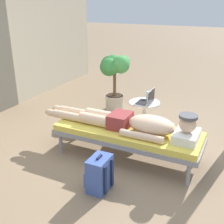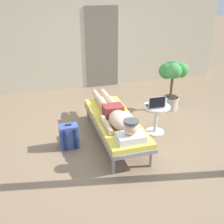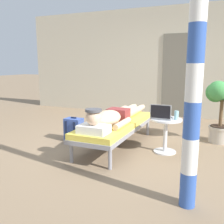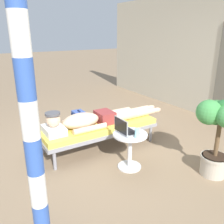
% 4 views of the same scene
% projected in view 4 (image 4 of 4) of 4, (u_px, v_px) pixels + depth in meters
% --- Properties ---
extents(ground_plane, '(40.00, 40.00, 0.00)m').
position_uv_depth(ground_plane, '(103.00, 148.00, 4.01)').
color(ground_plane, '#8C7256').
extents(house_wall_back, '(7.60, 0.20, 2.70)m').
position_uv_depth(house_wall_back, '(218.00, 56.00, 5.09)').
color(house_wall_back, beige).
rests_on(house_wall_back, ground).
extents(lounge_chair, '(0.68, 1.95, 0.42)m').
position_uv_depth(lounge_chair, '(99.00, 128.00, 3.96)').
color(lounge_chair, gray).
rests_on(lounge_chair, ground).
extents(person_reclining, '(0.53, 2.17, 0.33)m').
position_uv_depth(person_reclining, '(94.00, 119.00, 3.86)').
color(person_reclining, white).
rests_on(person_reclining, lounge_chair).
extents(side_table, '(0.48, 0.48, 0.52)m').
position_uv_depth(side_table, '(130.00, 145.00, 3.34)').
color(side_table, silver).
rests_on(side_table, ground).
extents(laptop, '(0.31, 0.24, 0.23)m').
position_uv_depth(laptop, '(125.00, 129.00, 3.29)').
color(laptop, '#A5A8AD').
rests_on(laptop, side_table).
extents(drink_glass, '(0.06, 0.06, 0.13)m').
position_uv_depth(drink_glass, '(137.00, 133.00, 3.15)').
color(drink_glass, '#99D8E5').
rests_on(drink_glass, side_table).
extents(backpack, '(0.30, 0.26, 0.42)m').
position_uv_depth(backpack, '(80.00, 122.00, 4.64)').
color(backpack, '#3F59A5').
rests_on(backpack, ground).
extents(potted_plant, '(0.58, 0.57, 1.06)m').
position_uv_depth(potted_plant, '(219.00, 123.00, 3.06)').
color(potted_plant, '#BFB29E').
rests_on(potted_plant, ground).
extents(porch_post, '(0.15, 0.15, 2.35)m').
position_uv_depth(porch_post, '(30.00, 120.00, 1.96)').
color(porch_post, '#3359B2').
rests_on(porch_post, ground).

